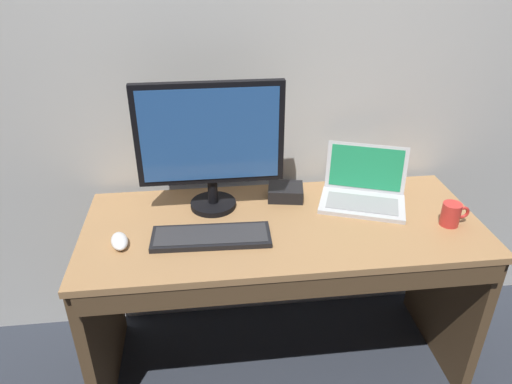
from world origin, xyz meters
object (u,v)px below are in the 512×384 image
object	(u,v)px
external_monitor	(210,142)
wired_keyboard	(211,237)
external_drive_box	(285,192)
coffee_mug	(451,214)
computer_mouse	(120,241)
laptop_silver	(363,192)

from	to	relation	value
external_monitor	wired_keyboard	distance (m)	0.35
external_drive_box	coffee_mug	world-z (taller)	coffee_mug
computer_mouse	external_drive_box	size ratio (longest dim) A/B	0.78
wired_keyboard	laptop_silver	bearing A→B (deg)	17.89
coffee_mug	external_monitor	bearing A→B (deg)	165.81
external_monitor	wired_keyboard	size ratio (longest dim) A/B	1.28
computer_mouse	coffee_mug	distance (m)	1.23
wired_keyboard	computer_mouse	bearing A→B (deg)	-179.91
external_monitor	computer_mouse	xyz separation A→B (m)	(-0.34, -0.22, -0.27)
wired_keyboard	computer_mouse	xyz separation A→B (m)	(-0.32, -0.00, 0.01)
external_drive_box	coffee_mug	size ratio (longest dim) A/B	1.31
laptop_silver	external_monitor	size ratio (longest dim) A/B	0.72
laptop_silver	coffee_mug	distance (m)	0.35
wired_keyboard	external_monitor	bearing A→B (deg)	85.66
laptop_silver	external_drive_box	world-z (taller)	laptop_silver
computer_mouse	external_drive_box	distance (m)	0.70
wired_keyboard	external_drive_box	xyz separation A→B (m)	(0.32, 0.27, 0.02)
external_drive_box	laptop_silver	bearing A→B (deg)	-12.04
external_monitor	computer_mouse	world-z (taller)	external_monitor
external_monitor	coffee_mug	world-z (taller)	external_monitor
coffee_mug	computer_mouse	bearing A→B (deg)	179.68
laptop_silver	coffee_mug	world-z (taller)	laptop_silver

